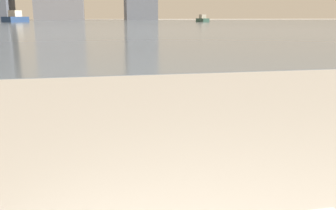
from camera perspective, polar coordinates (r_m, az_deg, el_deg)
The scene contains 3 objects.
harbor_water at distance 61.83m, azimuth -11.37°, elevation 12.13°, with size 180.00×110.00×0.01m.
harbor_boat_0 at distance 74.94m, azimuth 5.28°, elevation 12.88°, with size 1.72×3.86×1.40m.
harbor_boat_3 at distance 75.85m, azimuth -22.22°, elevation 12.17°, with size 4.13×5.94×2.12m.
Camera 1 is at (-0.42, 0.18, 1.06)m, focal length 40.00 mm.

